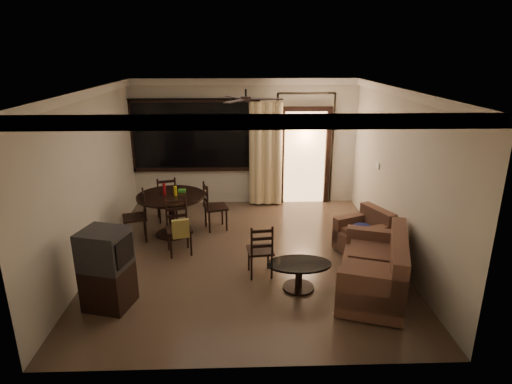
{
  "coord_description": "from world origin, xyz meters",
  "views": [
    {
      "loc": [
        -0.07,
        -6.66,
        3.36
      ],
      "look_at": [
        0.16,
        0.2,
        1.08
      ],
      "focal_mm": 30.0,
      "sensor_mm": 36.0,
      "label": 1
    }
  ],
  "objects_px": {
    "tv_cabinet": "(107,269)",
    "sofa": "(377,271)",
    "armchair": "(365,236)",
    "side_chair": "(260,260)",
    "dining_chair_west": "(136,226)",
    "dining_chair_north": "(167,207)",
    "coffee_table": "(299,272)",
    "dining_chair_south": "(179,237)",
    "dining_chair_east": "(215,215)",
    "dining_table": "(171,204)"
  },
  "relations": [
    {
      "from": "tv_cabinet",
      "to": "sofa",
      "type": "height_order",
      "value": "tv_cabinet"
    },
    {
      "from": "tv_cabinet",
      "to": "armchair",
      "type": "bearing_deg",
      "value": 35.97
    },
    {
      "from": "tv_cabinet",
      "to": "side_chair",
      "type": "relative_size",
      "value": 1.28
    },
    {
      "from": "sofa",
      "to": "dining_chair_west",
      "type": "bearing_deg",
      "value": 171.56
    },
    {
      "from": "dining_chair_north",
      "to": "coffee_table",
      "type": "relative_size",
      "value": 1.0
    },
    {
      "from": "dining_chair_west",
      "to": "dining_chair_north",
      "type": "distance_m",
      "value": 1.07
    },
    {
      "from": "dining_chair_west",
      "to": "coffee_table",
      "type": "bearing_deg",
      "value": 40.45
    },
    {
      "from": "dining_chair_north",
      "to": "side_chair",
      "type": "bearing_deg",
      "value": 111.05
    },
    {
      "from": "dining_chair_south",
      "to": "side_chair",
      "type": "bearing_deg",
      "value": -47.0
    },
    {
      "from": "armchair",
      "to": "sofa",
      "type": "bearing_deg",
      "value": -122.14
    },
    {
      "from": "dining_chair_north",
      "to": "armchair",
      "type": "bearing_deg",
      "value": 139.4
    },
    {
      "from": "side_chair",
      "to": "dining_chair_west",
      "type": "bearing_deg",
      "value": -38.42
    },
    {
      "from": "dining_chair_south",
      "to": "sofa",
      "type": "distance_m",
      "value": 3.32
    },
    {
      "from": "dining_chair_north",
      "to": "armchair",
      "type": "distance_m",
      "value": 4.03
    },
    {
      "from": "dining_chair_south",
      "to": "sofa",
      "type": "height_order",
      "value": "dining_chair_south"
    },
    {
      "from": "dining_chair_north",
      "to": "tv_cabinet",
      "type": "bearing_deg",
      "value": 68.51
    },
    {
      "from": "dining_chair_east",
      "to": "side_chair",
      "type": "xyz_separation_m",
      "value": [
        0.8,
        -1.86,
        -0.02
      ]
    },
    {
      "from": "dining_chair_south",
      "to": "tv_cabinet",
      "type": "bearing_deg",
      "value": -131.67
    },
    {
      "from": "tv_cabinet",
      "to": "dining_chair_south",
      "type": "bearing_deg",
      "value": 79.89
    },
    {
      "from": "dining_chair_east",
      "to": "dining_chair_north",
      "type": "height_order",
      "value": "same"
    },
    {
      "from": "dining_chair_east",
      "to": "tv_cabinet",
      "type": "distance_m",
      "value": 2.96
    },
    {
      "from": "side_chair",
      "to": "tv_cabinet",
      "type": "bearing_deg",
      "value": 13.71
    },
    {
      "from": "tv_cabinet",
      "to": "coffee_table",
      "type": "height_order",
      "value": "tv_cabinet"
    },
    {
      "from": "dining_chair_south",
      "to": "sofa",
      "type": "relative_size",
      "value": 0.52
    },
    {
      "from": "sofa",
      "to": "dining_chair_north",
      "type": "bearing_deg",
      "value": 158.04
    },
    {
      "from": "armchair",
      "to": "coffee_table",
      "type": "bearing_deg",
      "value": -161.78
    },
    {
      "from": "dining_chair_west",
      "to": "dining_chair_south",
      "type": "bearing_deg",
      "value": 39.72
    },
    {
      "from": "dining_table",
      "to": "dining_chair_south",
      "type": "distance_m",
      "value": 0.92
    },
    {
      "from": "dining_table",
      "to": "dining_chair_west",
      "type": "height_order",
      "value": "dining_table"
    },
    {
      "from": "dining_table",
      "to": "dining_chair_south",
      "type": "height_order",
      "value": "dining_table"
    },
    {
      "from": "dining_table",
      "to": "side_chair",
      "type": "relative_size",
      "value": 1.44
    },
    {
      "from": "side_chair",
      "to": "armchair",
      "type": "bearing_deg",
      "value": -165.04
    },
    {
      "from": "tv_cabinet",
      "to": "armchair",
      "type": "distance_m",
      "value": 4.24
    },
    {
      "from": "sofa",
      "to": "coffee_table",
      "type": "relative_size",
      "value": 1.94
    },
    {
      "from": "dining_table",
      "to": "sofa",
      "type": "height_order",
      "value": "dining_table"
    },
    {
      "from": "dining_table",
      "to": "coffee_table",
      "type": "xyz_separation_m",
      "value": [
        2.16,
        -2.05,
        -0.35
      ]
    },
    {
      "from": "tv_cabinet",
      "to": "sofa",
      "type": "xyz_separation_m",
      "value": [
        3.75,
        0.2,
        -0.21
      ]
    },
    {
      "from": "sofa",
      "to": "coffee_table",
      "type": "distance_m",
      "value": 1.11
    },
    {
      "from": "dining_chair_west",
      "to": "dining_chair_north",
      "type": "bearing_deg",
      "value": 141.22
    },
    {
      "from": "dining_chair_north",
      "to": "sofa",
      "type": "height_order",
      "value": "dining_chair_north"
    },
    {
      "from": "dining_chair_west",
      "to": "dining_chair_east",
      "type": "xyz_separation_m",
      "value": [
        1.43,
        0.48,
        0.0
      ]
    },
    {
      "from": "tv_cabinet",
      "to": "coffee_table",
      "type": "distance_m",
      "value": 2.69
    },
    {
      "from": "dining_chair_south",
      "to": "coffee_table",
      "type": "xyz_separation_m",
      "value": [
        1.91,
        -1.23,
        -0.03
      ]
    },
    {
      "from": "dining_chair_south",
      "to": "armchair",
      "type": "height_order",
      "value": "dining_chair_south"
    },
    {
      "from": "dining_chair_west",
      "to": "coffee_table",
      "type": "xyz_separation_m",
      "value": [
        2.79,
        -1.81,
        -0.01
      ]
    },
    {
      "from": "dining_table",
      "to": "tv_cabinet",
      "type": "distance_m",
      "value": 2.46
    },
    {
      "from": "armchair",
      "to": "dining_chair_north",
      "type": "bearing_deg",
      "value": 132.46
    },
    {
      "from": "sofa",
      "to": "side_chair",
      "type": "height_order",
      "value": "sofa"
    },
    {
      "from": "dining_chair_south",
      "to": "armchair",
      "type": "bearing_deg",
      "value": -17.75
    },
    {
      "from": "dining_chair_west",
      "to": "dining_chair_north",
      "type": "xyz_separation_m",
      "value": [
        0.41,
        0.99,
        0.0
      ]
    }
  ]
}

